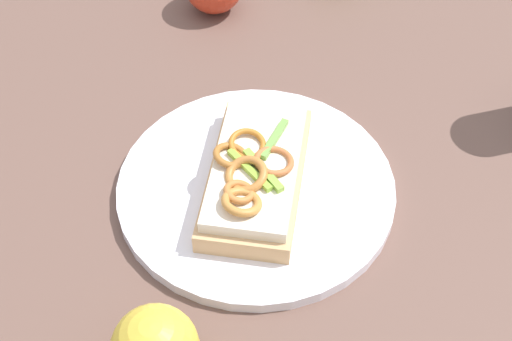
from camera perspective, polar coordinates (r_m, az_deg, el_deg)
ground_plane at (r=0.73m, az=-0.00°, el=-1.68°), size 2.00×2.00×0.00m
plate at (r=0.72m, az=-0.00°, el=-1.37°), size 0.26×0.26×0.01m
sandwich at (r=0.70m, az=-0.05°, el=-0.19°), size 0.19×0.17×0.05m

